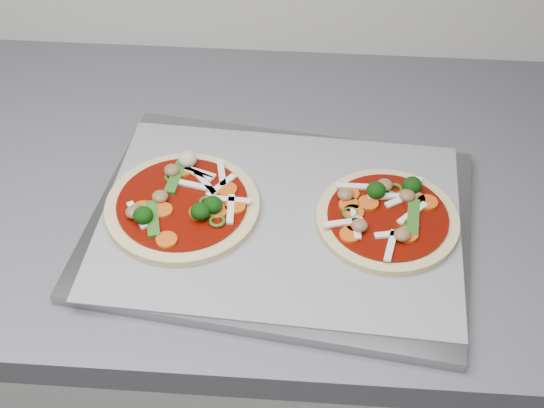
{
  "coord_description": "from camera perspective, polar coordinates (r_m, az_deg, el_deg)",
  "views": [
    {
      "loc": [
        0.31,
        0.58,
        1.57
      ],
      "look_at": [
        0.26,
        1.22,
        0.93
      ],
      "focal_mm": 50.0,
      "sensor_mm": 36.0,
      "label": 1
    }
  ],
  "objects": [
    {
      "name": "countertop",
      "position": [
        1.05,
        -14.17,
        1.69
      ],
      "size": [
        3.6,
        0.6,
        0.04
      ],
      "primitive_type": "cube",
      "color": "#5C5C64",
      "rests_on": "base_cabinet"
    },
    {
      "name": "base_cabinet",
      "position": [
        1.39,
        -10.9,
        -11.98
      ],
      "size": [
        3.6,
        0.6,
        0.86
      ],
      "primitive_type": "cube",
      "color": "#B6B5B3",
      "rests_on": "ground"
    },
    {
      "name": "pizza_left",
      "position": [
        0.93,
        -6.75,
        -0.02
      ],
      "size": [
        0.23,
        0.23,
        0.03
      ],
      "rotation": [
        0.0,
        0.0,
        -0.26
      ],
      "color": "beige",
      "rests_on": "parchment"
    },
    {
      "name": "parchment",
      "position": [
        0.92,
        0.61,
        -1.07
      ],
      "size": [
        0.45,
        0.34,
        0.0
      ],
      "primitive_type": "cube",
      "rotation": [
        0.0,
        0.0,
        -0.06
      ],
      "color": "gray",
      "rests_on": "baking_tray"
    },
    {
      "name": "baking_tray",
      "position": [
        0.92,
        0.61,
        -1.43
      ],
      "size": [
        0.49,
        0.39,
        0.01
      ],
      "primitive_type": "cube",
      "rotation": [
        0.0,
        0.0,
        -0.13
      ],
      "color": "gray",
      "rests_on": "countertop"
    },
    {
      "name": "pizza_right",
      "position": [
        0.92,
        8.64,
        -0.89
      ],
      "size": [
        0.21,
        0.21,
        0.03
      ],
      "rotation": [
        0.0,
        0.0,
        -0.27
      ],
      "color": "beige",
      "rests_on": "parchment"
    }
  ]
}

